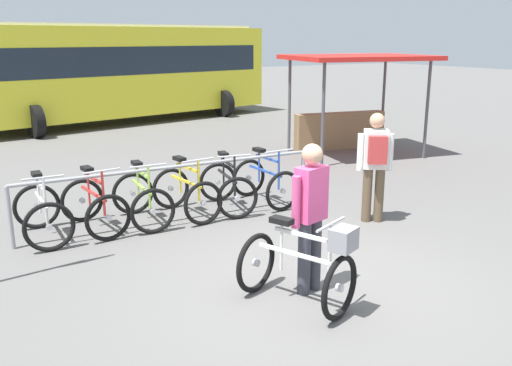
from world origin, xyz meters
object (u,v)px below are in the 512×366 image
featured_bicycle (303,266)px  bus_distant (120,68)px  racked_bike_red (94,206)px  pedestrian_with_backpack (375,161)px  racked_bike_white (42,214)px  racked_bike_lime (142,199)px  racked_bike_black (227,187)px  racked_bike_blue (265,182)px  market_stall (349,94)px  racked_bike_yellow (186,193)px  person_with_featured_bike (311,212)px

featured_bicycle → bus_distant: bus_distant is taller
racked_bike_red → pedestrian_with_backpack: bearing=-25.3°
racked_bike_white → racked_bike_red: (0.70, -0.03, 0.00)m
racked_bike_lime → racked_bike_black: same height
racked_bike_white → racked_bike_red: bearing=-2.2°
bus_distant → racked_bike_blue: bearing=-94.8°
pedestrian_with_backpack → racked_bike_white: bearing=158.1°
racked_bike_red → bus_distant: (3.67, 10.16, 1.37)m
bus_distant → market_stall: size_ratio=2.94×
racked_bike_red → racked_bike_lime: bearing=-2.2°
racked_bike_yellow → featured_bicycle: (-0.20, -3.35, 0.08)m
racked_bike_yellow → person_with_featured_bike: (0.07, -3.09, 0.54)m
racked_bike_yellow → racked_bike_blue: bearing=-2.2°
racked_bike_white → pedestrian_with_backpack: 4.76m
racked_bike_black → featured_bicycle: same height
bus_distant → racked_bike_red: bearing=-109.8°
pedestrian_with_backpack → market_stall: 5.28m
racked_bike_black → racked_bike_blue: (0.70, -0.03, 0.00)m
racked_bike_white → racked_bike_lime: bearing=-2.2°
featured_bicycle → person_with_featured_bike: size_ratio=0.77×
featured_bicycle → person_with_featured_bike: 0.60m
featured_bicycle → bus_distant: size_ratio=0.12×
racked_bike_red → racked_bike_lime: 0.70m
racked_bike_yellow → market_stall: size_ratio=0.33×
market_stall → racked_bike_lime: bearing=-157.4°
featured_bicycle → market_stall: (5.58, 5.91, 0.95)m
person_with_featured_bike → bus_distant: size_ratio=0.16×
person_with_featured_bike → bus_distant: bearing=80.6°
featured_bicycle → racked_bike_yellow: bearing=86.6°
racked_bike_white → racked_bike_lime: same height
racked_bike_lime → person_with_featured_bike: (0.77, -3.11, 0.54)m
racked_bike_yellow → racked_bike_black: size_ratio=0.97×
market_stall → featured_bicycle: bearing=-133.4°
racked_bike_yellow → bus_distant: size_ratio=0.11×
racked_bike_blue → racked_bike_black: bearing=177.8°
pedestrian_with_backpack → bus_distant: size_ratio=0.16×
racked_bike_red → market_stall: (6.78, 2.51, 1.03)m
featured_bicycle → market_stall: market_stall is taller
racked_bike_blue → featured_bicycle: (-1.60, -3.29, 0.08)m
racked_bike_red → market_stall: market_stall is taller
racked_bike_white → featured_bicycle: 3.92m
racked_bike_lime → pedestrian_with_backpack: pedestrian_with_backpack is taller
featured_bicycle → pedestrian_with_backpack: bearing=33.8°
racked_bike_lime → person_with_featured_bike: bearing=-76.1°
racked_bike_red → racked_bike_black: size_ratio=0.95×
racked_bike_yellow → featured_bicycle: same height
racked_bike_blue → pedestrian_with_backpack: pedestrian_with_backpack is taller
racked_bike_blue → racked_bike_white: bearing=177.8°
racked_bike_red → racked_bike_yellow: 1.40m
racked_bike_black → featured_bicycle: 3.44m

